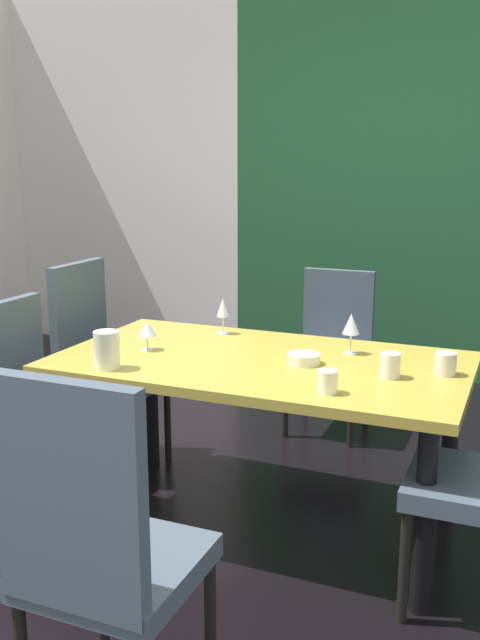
% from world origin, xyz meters
% --- Properties ---
extents(ground_plane, '(5.99, 5.40, 0.02)m').
position_xyz_m(ground_plane, '(0.00, 0.00, -0.01)').
color(ground_plane, black).
extents(back_panel_interior, '(2.16, 0.10, 2.89)m').
position_xyz_m(back_panel_interior, '(-1.92, 2.65, 1.45)').
color(back_panel_interior, white).
rests_on(back_panel_interior, ground_plane).
extents(dining_table, '(1.69, 0.94, 0.74)m').
position_xyz_m(dining_table, '(0.30, 0.16, 0.66)').
color(dining_table, '#B39A37').
rests_on(dining_table, ground_plane).
extents(chair_left_near, '(0.45, 0.44, 0.95)m').
position_xyz_m(chair_left_near, '(-0.67, -0.10, 0.53)').
color(chair_left_near, '#43505D').
rests_on(chair_left_near, ground_plane).
extents(chair_head_far, '(0.44, 0.45, 0.92)m').
position_xyz_m(chair_head_far, '(0.27, 1.40, 0.52)').
color(chair_head_far, '#43505D').
rests_on(chair_head_far, ground_plane).
extents(chair_head_near, '(0.44, 0.44, 1.05)m').
position_xyz_m(chair_head_near, '(0.32, -1.09, 0.57)').
color(chair_head_near, '#43505D').
rests_on(chair_head_near, ground_plane).
extents(chair_left_far, '(0.45, 0.44, 1.05)m').
position_xyz_m(chair_left_far, '(-0.68, 0.43, 0.57)').
color(chair_left_far, '#43505D').
rests_on(chair_left_far, ground_plane).
extents(wine_glass_west, '(0.06, 0.06, 0.17)m').
position_xyz_m(wine_glass_west, '(-0.03, 0.50, 0.86)').
color(wine_glass_west, silver).
rests_on(wine_glass_west, dining_table).
extents(wine_glass_left, '(0.07, 0.07, 0.17)m').
position_xyz_m(wine_glass_left, '(0.62, 0.39, 0.87)').
color(wine_glass_left, silver).
rests_on(wine_glass_left, dining_table).
extents(wine_glass_near_window, '(0.08, 0.08, 0.13)m').
position_xyz_m(wine_glass_near_window, '(-0.21, 0.10, 0.83)').
color(wine_glass_near_window, silver).
rests_on(wine_glass_near_window, dining_table).
extents(serving_bowl_rear, '(0.13, 0.13, 0.04)m').
position_xyz_m(serving_bowl_rear, '(0.49, 0.16, 0.76)').
color(serving_bowl_rear, silver).
rests_on(serving_bowl_rear, dining_table).
extents(cup_south, '(0.08, 0.08, 0.09)m').
position_xyz_m(cup_south, '(1.03, 0.23, 0.79)').
color(cup_south, silver).
rests_on(cup_south, dining_table).
extents(cup_near_shelf, '(0.08, 0.08, 0.10)m').
position_xyz_m(cup_near_shelf, '(0.84, 0.11, 0.79)').
color(cup_near_shelf, silver).
rests_on(cup_near_shelf, dining_table).
extents(cup_front, '(0.07, 0.07, 0.08)m').
position_xyz_m(cup_front, '(0.68, -0.16, 0.78)').
color(cup_front, white).
rests_on(cup_front, dining_table).
extents(pitcher_right, '(0.11, 0.10, 0.15)m').
position_xyz_m(pitcher_right, '(-0.21, -0.20, 0.82)').
color(pitcher_right, white).
rests_on(pitcher_right, dining_table).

